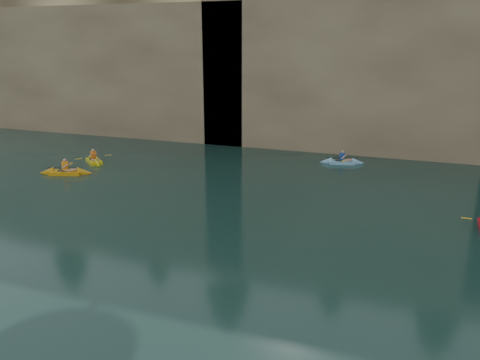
% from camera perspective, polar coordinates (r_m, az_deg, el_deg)
% --- Properties ---
extents(ground, '(160.00, 160.00, 0.00)m').
position_cam_1_polar(ground, '(13.55, -1.88, -17.20)').
color(ground, black).
rests_on(ground, ground).
extents(cliff, '(70.00, 16.00, 12.00)m').
position_cam_1_polar(cliff, '(40.70, 14.08, 14.00)').
color(cliff, tan).
rests_on(cliff, ground).
extents(cliff_slab_west, '(26.00, 2.40, 10.56)m').
position_cam_1_polar(cliff_slab_west, '(41.01, -17.04, 12.78)').
color(cliff_slab_west, '#9C815E').
rests_on(cliff_slab_west, ground).
extents(cliff_slab_center, '(24.00, 2.40, 11.40)m').
position_cam_1_polar(cliff_slab_center, '(33.18, 16.18, 12.83)').
color(cliff_slab_center, '#9C815E').
rests_on(cliff_slab_center, ground).
extents(sea_cave_west, '(4.50, 1.00, 4.00)m').
position_cam_1_polar(sea_cave_west, '(39.65, -14.83, 8.07)').
color(sea_cave_west, black).
rests_on(sea_cave_west, ground).
extents(sea_cave_center, '(3.50, 1.00, 3.20)m').
position_cam_1_polar(sea_cave_center, '(33.94, 5.35, 6.49)').
color(sea_cave_center, black).
rests_on(sea_cave_center, ground).
extents(kayaker_orange, '(3.18, 2.25, 1.19)m').
position_cam_1_polar(kayaker_orange, '(29.22, -20.46, 0.91)').
color(kayaker_orange, orange).
rests_on(kayaker_orange, ground).
extents(kayaker_yellow, '(2.59, 2.34, 1.15)m').
position_cam_1_polar(kayaker_yellow, '(31.42, -17.38, 2.25)').
color(kayaker_yellow, gold).
rests_on(kayaker_yellow, ground).
extents(kayaker_ltblue_mid, '(2.88, 2.10, 1.06)m').
position_cam_1_polar(kayaker_ltblue_mid, '(30.50, 12.30, 2.20)').
color(kayaker_ltblue_mid, '#7CAED0').
rests_on(kayaker_ltblue_mid, ground).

